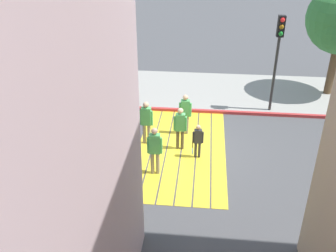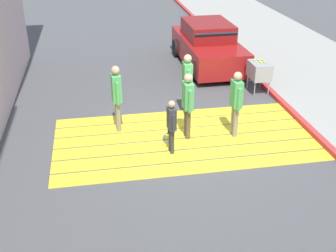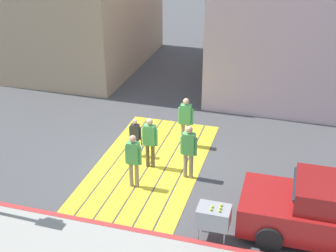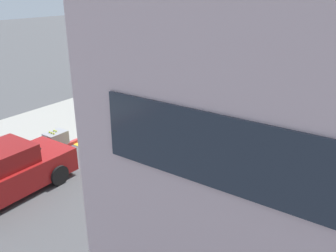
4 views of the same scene
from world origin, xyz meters
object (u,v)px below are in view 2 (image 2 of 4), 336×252
object	(u,v)px
tennis_ball_cart	(259,70)
pedestrian_adult_side	(236,99)
pedestrian_teen_behind	(188,101)
car_parked_near_curb	(208,46)
pedestrian_adult_lead	(187,81)
pedestrian_adult_trailing	(117,94)
pedestrian_child_with_racket	(171,124)

from	to	relation	value
tennis_ball_cart	pedestrian_adult_side	size ratio (longest dim) A/B	0.60
tennis_ball_cart	pedestrian_teen_behind	xyz separation A→B (m)	(2.82, 2.55, 0.28)
car_parked_near_curb	pedestrian_teen_behind	bearing A→B (deg)	69.96
pedestrian_adult_lead	pedestrian_adult_trailing	xyz separation A→B (m)	(1.93, 0.58, -0.00)
pedestrian_adult_trailing	pedestrian_teen_behind	xyz separation A→B (m)	(-1.66, 0.71, -0.03)
tennis_ball_cart	pedestrian_adult_trailing	xyz separation A→B (m)	(4.48, 1.85, 0.31)
pedestrian_adult_side	pedestrian_teen_behind	size ratio (longest dim) A/B	1.01
car_parked_near_curb	pedestrian_adult_trailing	distance (m)	5.80
tennis_ball_cart	pedestrian_adult_trailing	world-z (taller)	pedestrian_adult_trailing
tennis_ball_cart	pedestrian_adult_side	bearing A→B (deg)	58.30
car_parked_near_curb	pedestrian_adult_trailing	world-z (taller)	pedestrian_adult_trailing
pedestrian_adult_lead	pedestrian_child_with_racket	bearing A→B (deg)	67.80
pedestrian_adult_trailing	pedestrian_adult_side	xyz separation A→B (m)	(-2.84, 0.81, -0.03)
car_parked_near_curb	tennis_ball_cart	bearing A→B (deg)	108.35
pedestrian_adult_side	pedestrian_child_with_racket	bearing A→B (deg)	17.98
pedestrian_adult_lead	pedestrian_child_with_racket	world-z (taller)	pedestrian_adult_lead
tennis_ball_cart	pedestrian_adult_lead	xyz separation A→B (m)	(2.55, 1.27, 0.31)
pedestrian_teen_behind	pedestrian_child_with_racket	bearing A→B (deg)	51.49
tennis_ball_cart	car_parked_near_curb	bearing A→B (deg)	-71.65
pedestrian_adult_trailing	pedestrian_child_with_racket	size ratio (longest dim) A/B	1.32
car_parked_near_curb	pedestrian_adult_side	bearing A→B (deg)	82.14
tennis_ball_cart	pedestrian_adult_side	distance (m)	3.14
car_parked_near_curb	pedestrian_adult_side	world-z (taller)	pedestrian_adult_side
tennis_ball_cart	pedestrian_child_with_racket	distance (m)	4.64
tennis_ball_cart	pedestrian_adult_lead	world-z (taller)	pedestrian_adult_lead
pedestrian_adult_lead	pedestrian_teen_behind	distance (m)	1.31
tennis_ball_cart	pedestrian_adult_lead	distance (m)	2.87
pedestrian_adult_lead	pedestrian_adult_trailing	world-z (taller)	pedestrian_adult_lead
car_parked_near_curb	pedestrian_adult_lead	world-z (taller)	pedestrian_adult_lead
car_parked_near_curb	pedestrian_teen_behind	size ratio (longest dim) A/B	2.58
pedestrian_adult_lead	pedestrian_teen_behind	size ratio (longest dim) A/B	1.03
pedestrian_adult_lead	pedestrian_adult_trailing	bearing A→B (deg)	16.73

